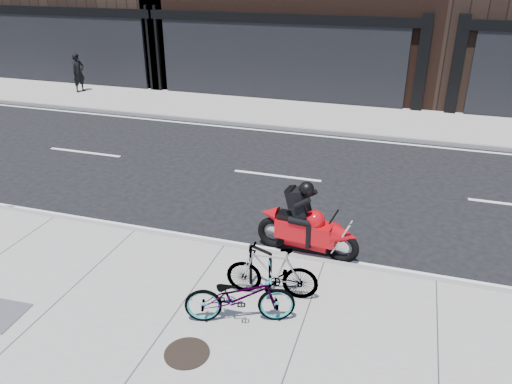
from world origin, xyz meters
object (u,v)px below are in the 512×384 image
(bicycle_rear, at_px, (272,272))
(bicycle_front, at_px, (240,296))
(motorcycle, at_px, (312,227))
(manhole_cover, at_px, (187,353))
(bike_rack, at_px, (260,265))
(pedestrian, at_px, (78,73))

(bicycle_rear, bearing_deg, bicycle_front, -27.41)
(motorcycle, relative_size, manhole_cover, 3.14)
(bike_rack, height_order, motorcycle, motorcycle)
(pedestrian, bearing_deg, motorcycle, -113.46)
(bike_rack, bearing_deg, bicycle_front, -93.92)
(bicycle_rear, bearing_deg, pedestrian, -140.21)
(bicycle_front, distance_m, motorcycle, 2.49)
(motorcycle, distance_m, pedestrian, 15.50)
(manhole_cover, bearing_deg, bike_rack, 73.36)
(bike_rack, xyz_separation_m, motorcycle, (0.56, 1.52, 0.03))
(pedestrian, bearing_deg, manhole_cover, -124.62)
(bicycle_rear, relative_size, motorcycle, 0.75)
(bike_rack, distance_m, motorcycle, 1.63)
(bicycle_rear, bearing_deg, motorcycle, 162.64)
(pedestrian, height_order, manhole_cover, pedestrian)
(motorcycle, distance_m, manhole_cover, 3.56)
(bicycle_front, relative_size, motorcycle, 0.83)
(bicycle_rear, distance_m, motorcycle, 1.68)
(bicycle_rear, bearing_deg, manhole_cover, -30.79)
(bicycle_rear, xyz_separation_m, manhole_cover, (-0.78, -1.70, -0.46))
(bike_rack, xyz_separation_m, bicycle_front, (-0.06, -0.88, -0.02))
(bike_rack, xyz_separation_m, pedestrian, (-11.50, 11.24, 0.33))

